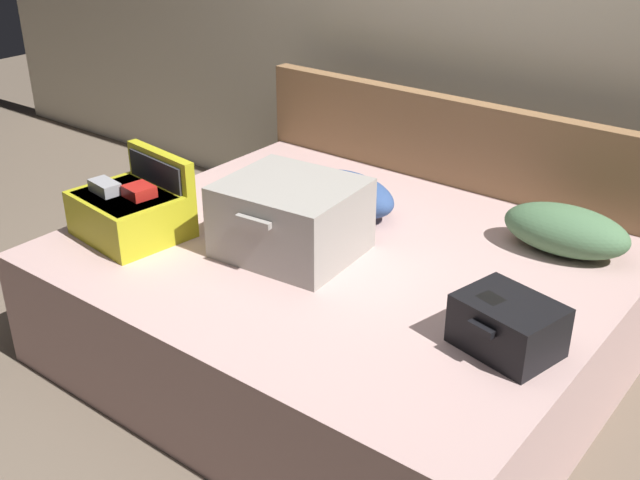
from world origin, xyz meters
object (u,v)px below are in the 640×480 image
pillow_near_headboard (350,194)px  pillow_center_head (566,230)px  bed (339,305)px  hard_case_small (507,325)px  hard_case_medium (132,209)px  hard_case_large (291,218)px

pillow_near_headboard → pillow_center_head: 0.91m
bed → hard_case_small: size_ratio=5.97×
hard_case_small → pillow_center_head: pillow_center_head is taller
bed → hard_case_medium: 0.93m
hard_case_medium → hard_case_small: 1.59m
hard_case_medium → hard_case_small: bearing=13.6°
bed → pillow_center_head: pillow_center_head is taller
hard_case_large → pillow_near_headboard: 0.46m
hard_case_large → hard_case_medium: 0.67m
hard_case_medium → pillow_near_headboard: (0.57, 0.73, -0.03)m
pillow_near_headboard → pillow_center_head: size_ratio=0.94×
hard_case_large → pillow_center_head: bearing=32.9°
hard_case_small → pillow_near_headboard: size_ratio=0.76×
bed → hard_case_medium: bearing=-152.3°
hard_case_small → pillow_near_headboard: (-1.01, 0.55, 0.00)m
bed → hard_case_medium: size_ratio=4.64×
bed → pillow_near_headboard: size_ratio=4.52×
bed → hard_case_small: 0.91m
bed → hard_case_large: (-0.15, -0.12, 0.39)m
hard_case_medium → hard_case_large: bearing=31.7°
bed → hard_case_medium: hard_case_medium is taller
hard_case_large → bed: bearing=33.5°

